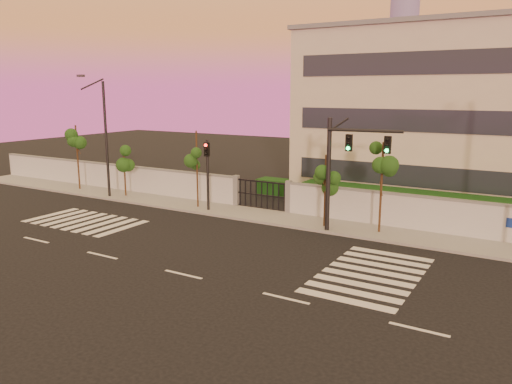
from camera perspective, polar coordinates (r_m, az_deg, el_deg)
ground at (r=22.17m, az=-8.30°, el=-9.32°), size 120.00×120.00×0.00m
sidewalk at (r=30.61m, az=4.12°, el=-3.21°), size 60.00×3.00×0.15m
perimeter_wall at (r=31.65m, az=5.53°, el=-0.90°), size 60.00×0.36×2.20m
hedge_row at (r=33.76m, az=9.13°, el=-0.65°), size 41.00×4.25×1.80m
institutional_building at (r=38.28m, az=24.62°, el=7.96°), size 24.40×12.40×12.25m
road_markings at (r=25.88m, az=-5.80°, el=-6.16°), size 57.00×7.62×0.02m
street_tree_a at (r=41.77m, az=-19.78°, el=5.32°), size 1.57×1.25×5.21m
street_tree_b at (r=38.10m, az=-14.82°, el=3.64°), size 1.47×1.17×3.91m
street_tree_c at (r=33.31m, az=-6.76°, el=4.58°), size 1.39×1.10×5.27m
street_tree_d at (r=28.61m, az=8.03°, el=1.98°), size 1.56×1.24×4.29m
street_tree_e at (r=27.86m, az=14.28°, el=2.76°), size 1.51×1.21×5.13m
traffic_signal_main at (r=27.33m, az=9.87°, el=3.38°), size 4.05×0.58×6.41m
traffic_signal_secondary at (r=32.47m, az=-5.58°, el=2.93°), size 0.37×0.35×4.77m
streetlight_west at (r=37.92m, az=-16.99°, el=6.43°), size 0.53×2.14×8.91m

